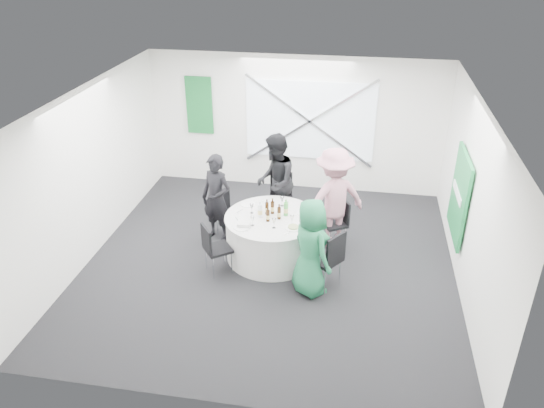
% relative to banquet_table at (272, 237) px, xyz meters
% --- Properties ---
extents(floor, '(6.00, 6.00, 0.00)m').
position_rel_banquet_table_xyz_m(floor, '(0.00, -0.20, -0.38)').
color(floor, black).
rests_on(floor, ground).
extents(ceiling, '(6.00, 6.00, 0.00)m').
position_rel_banquet_table_xyz_m(ceiling, '(0.00, -0.20, 2.42)').
color(ceiling, silver).
rests_on(ceiling, wall_back).
extents(wall_back, '(6.00, 0.00, 6.00)m').
position_rel_banquet_table_xyz_m(wall_back, '(0.00, 2.80, 1.02)').
color(wall_back, white).
rests_on(wall_back, floor).
extents(wall_front, '(6.00, 0.00, 6.00)m').
position_rel_banquet_table_xyz_m(wall_front, '(0.00, -3.20, 1.02)').
color(wall_front, white).
rests_on(wall_front, floor).
extents(wall_left, '(0.00, 6.00, 6.00)m').
position_rel_banquet_table_xyz_m(wall_left, '(-3.00, -0.20, 1.02)').
color(wall_left, white).
rests_on(wall_left, floor).
extents(wall_right, '(0.00, 6.00, 6.00)m').
position_rel_banquet_table_xyz_m(wall_right, '(3.00, -0.20, 1.02)').
color(wall_right, white).
rests_on(wall_right, floor).
extents(window_panel, '(2.60, 0.03, 1.60)m').
position_rel_banquet_table_xyz_m(window_panel, '(0.30, 2.76, 1.12)').
color(window_panel, white).
rests_on(window_panel, wall_back).
extents(window_brace_a, '(2.63, 0.05, 1.84)m').
position_rel_banquet_table_xyz_m(window_brace_a, '(0.30, 2.72, 1.12)').
color(window_brace_a, silver).
rests_on(window_brace_a, window_panel).
extents(window_brace_b, '(2.63, 0.05, 1.84)m').
position_rel_banquet_table_xyz_m(window_brace_b, '(0.30, 2.72, 1.12)').
color(window_brace_b, silver).
rests_on(window_brace_b, window_panel).
extents(green_banner, '(0.55, 0.04, 1.20)m').
position_rel_banquet_table_xyz_m(green_banner, '(-2.00, 2.75, 1.32)').
color(green_banner, '#13612D').
rests_on(green_banner, wall_back).
extents(green_sign, '(0.05, 1.20, 1.40)m').
position_rel_banquet_table_xyz_m(green_sign, '(2.94, 0.40, 0.82)').
color(green_sign, '#17803B').
rests_on(green_sign, wall_right).
extents(banquet_table, '(1.56, 1.56, 0.76)m').
position_rel_banquet_table_xyz_m(banquet_table, '(0.00, 0.00, 0.00)').
color(banquet_table, silver).
rests_on(banquet_table, floor).
extents(chair_back, '(0.45, 0.46, 0.95)m').
position_rel_banquet_table_xyz_m(chair_back, '(-0.06, 1.26, 0.18)').
color(chair_back, black).
rests_on(chair_back, floor).
extents(chair_back_left, '(0.53, 0.53, 0.84)m').
position_rel_banquet_table_xyz_m(chair_back_left, '(-0.94, 0.62, 0.11)').
color(chair_back_left, black).
rests_on(chair_back_left, floor).
extents(chair_back_right, '(0.52, 0.52, 0.83)m').
position_rel_banquet_table_xyz_m(chair_back_right, '(1.07, 0.61, 0.10)').
color(chair_back_right, black).
rests_on(chair_back_right, floor).
extents(chair_front_right, '(0.62, 0.62, 0.97)m').
position_rel_banquet_table_xyz_m(chair_front_right, '(1.00, -0.71, 0.19)').
color(chair_front_right, black).
rests_on(chair_front_right, floor).
extents(chair_front_left, '(0.55, 0.55, 0.86)m').
position_rel_banquet_table_xyz_m(chair_front_left, '(-0.83, -0.63, 0.12)').
color(chair_front_left, black).
rests_on(chair_front_left, floor).
extents(person_man_back_left, '(0.68, 0.57, 1.59)m').
position_rel_banquet_table_xyz_m(person_man_back_left, '(-1.05, 0.42, 0.42)').
color(person_man_back_left, black).
rests_on(person_man_back_left, floor).
extents(person_man_back, '(0.57, 0.92, 1.78)m').
position_rel_banquet_table_xyz_m(person_man_back, '(-0.12, 1.06, 0.51)').
color(person_man_back, black).
rests_on(person_man_back, floor).
extents(person_woman_pink, '(1.27, 1.06, 1.80)m').
position_rel_banquet_table_xyz_m(person_woman_pink, '(0.96, 0.57, 0.52)').
color(person_woman_pink, '#C78192').
rests_on(person_woman_pink, floor).
extents(person_woman_green, '(0.87, 0.90, 1.56)m').
position_rel_banquet_table_xyz_m(person_woman_green, '(0.73, -0.85, 0.40)').
color(person_woman_green, '#20784B').
rests_on(person_woman_green, floor).
extents(plate_back, '(0.28, 0.28, 0.01)m').
position_rel_banquet_table_xyz_m(plate_back, '(0.01, 0.55, 0.39)').
color(plate_back, white).
rests_on(plate_back, banquet_table).
extents(plate_back_left, '(0.26, 0.26, 0.01)m').
position_rel_banquet_table_xyz_m(plate_back_left, '(-0.48, 0.37, 0.39)').
color(plate_back_left, white).
rests_on(plate_back_left, banquet_table).
extents(plate_back_right, '(0.29, 0.29, 0.04)m').
position_rel_banquet_table_xyz_m(plate_back_right, '(0.53, 0.22, 0.40)').
color(plate_back_right, white).
rests_on(plate_back_right, banquet_table).
extents(plate_front_right, '(0.25, 0.25, 0.04)m').
position_rel_banquet_table_xyz_m(plate_front_right, '(0.39, -0.30, 0.40)').
color(plate_front_right, white).
rests_on(plate_front_right, banquet_table).
extents(plate_front_left, '(0.26, 0.26, 0.01)m').
position_rel_banquet_table_xyz_m(plate_front_left, '(-0.41, -0.42, 0.39)').
color(plate_front_left, white).
rests_on(plate_front_left, banquet_table).
extents(napkin, '(0.20, 0.14, 0.05)m').
position_rel_banquet_table_xyz_m(napkin, '(-0.39, -0.39, 0.42)').
color(napkin, silver).
rests_on(napkin, plate_front_left).
extents(beer_bottle_a, '(0.06, 0.06, 0.27)m').
position_rel_banquet_table_xyz_m(beer_bottle_a, '(-0.10, 0.08, 0.48)').
color(beer_bottle_a, '#361D09').
rests_on(beer_bottle_a, banquet_table).
extents(beer_bottle_b, '(0.06, 0.06, 0.28)m').
position_rel_banquet_table_xyz_m(beer_bottle_b, '(-0.01, 0.12, 0.49)').
color(beer_bottle_b, '#361D09').
rests_on(beer_bottle_b, banquet_table).
extents(beer_bottle_c, '(0.06, 0.06, 0.26)m').
position_rel_banquet_table_xyz_m(beer_bottle_c, '(0.12, -0.04, 0.48)').
color(beer_bottle_c, '#361D09').
rests_on(beer_bottle_c, banquet_table).
extents(beer_bottle_d, '(0.06, 0.06, 0.26)m').
position_rel_banquet_table_xyz_m(beer_bottle_d, '(-0.04, -0.15, 0.48)').
color(beer_bottle_d, '#361D09').
rests_on(beer_bottle_d, banquet_table).
extents(green_water_bottle, '(0.08, 0.08, 0.29)m').
position_rel_banquet_table_xyz_m(green_water_bottle, '(0.21, 0.10, 0.49)').
color(green_water_bottle, green).
rests_on(green_water_bottle, banquet_table).
extents(clear_water_bottle, '(0.08, 0.08, 0.29)m').
position_rel_banquet_table_xyz_m(clear_water_bottle, '(-0.19, -0.03, 0.49)').
color(clear_water_bottle, white).
rests_on(clear_water_bottle, banquet_table).
extents(wine_glass_a, '(0.07, 0.07, 0.17)m').
position_rel_banquet_table_xyz_m(wine_glass_a, '(-0.26, -0.32, 0.50)').
color(wine_glass_a, white).
rests_on(wine_glass_a, banquet_table).
extents(wine_glass_b, '(0.07, 0.07, 0.17)m').
position_rel_banquet_table_xyz_m(wine_glass_b, '(-0.35, 0.08, 0.50)').
color(wine_glass_b, white).
rests_on(wine_glass_b, banquet_table).
extents(wine_glass_c, '(0.07, 0.07, 0.17)m').
position_rel_banquet_table_xyz_m(wine_glass_c, '(0.36, -0.20, 0.50)').
color(wine_glass_c, white).
rests_on(wine_glass_c, banquet_table).
extents(wine_glass_d, '(0.07, 0.07, 0.17)m').
position_rel_banquet_table_xyz_m(wine_glass_d, '(0.09, -0.34, 0.50)').
color(wine_glass_d, white).
rests_on(wine_glass_d, banquet_table).
extents(wine_glass_e, '(0.07, 0.07, 0.17)m').
position_rel_banquet_table_xyz_m(wine_glass_e, '(0.10, 0.41, 0.50)').
color(wine_glass_e, white).
rests_on(wine_glass_e, banquet_table).
extents(fork_a, '(0.09, 0.14, 0.01)m').
position_rel_banquet_table_xyz_m(fork_a, '(-0.40, 0.42, 0.38)').
color(fork_a, silver).
rests_on(fork_a, banquet_table).
extents(knife_a, '(0.08, 0.14, 0.01)m').
position_rel_banquet_table_xyz_m(knife_a, '(-0.57, 0.10, 0.38)').
color(knife_a, silver).
rests_on(knife_a, banquet_table).
extents(fork_b, '(0.10, 0.13, 0.01)m').
position_rel_banquet_table_xyz_m(fork_b, '(-0.55, -0.17, 0.38)').
color(fork_b, silver).
rests_on(fork_b, banquet_table).
extents(knife_b, '(0.10, 0.13, 0.01)m').
position_rel_banquet_table_xyz_m(knife_b, '(-0.34, -0.47, 0.38)').
color(knife_b, silver).
rests_on(knife_b, banquet_table).
extents(fork_c, '(0.10, 0.13, 0.01)m').
position_rel_banquet_table_xyz_m(fork_c, '(0.34, -0.47, 0.38)').
color(fork_c, silver).
rests_on(fork_c, banquet_table).
extents(knife_c, '(0.11, 0.13, 0.01)m').
position_rel_banquet_table_xyz_m(knife_c, '(0.53, -0.22, 0.38)').
color(knife_c, silver).
rests_on(knife_c, banquet_table).
extents(fork_d, '(0.15, 0.03, 0.01)m').
position_rel_banquet_table_xyz_m(fork_d, '(0.12, 0.56, 0.38)').
color(fork_d, silver).
rests_on(fork_d, banquet_table).
extents(knife_d, '(0.15, 0.02, 0.01)m').
position_rel_banquet_table_xyz_m(knife_d, '(-0.20, 0.54, 0.38)').
color(knife_d, silver).
rests_on(knife_d, banquet_table).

